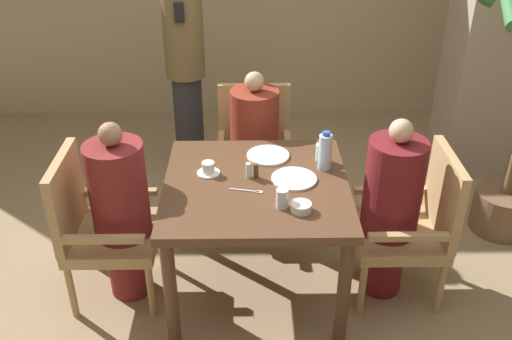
% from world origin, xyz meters
% --- Properties ---
extents(ground_plane, '(16.00, 16.00, 0.00)m').
position_xyz_m(ground_plane, '(0.00, 0.00, 0.00)').
color(ground_plane, '#9E8460').
extents(pillar_stone, '(0.50, 0.50, 2.70)m').
position_xyz_m(pillar_stone, '(1.76, 1.51, 1.35)').
color(pillar_stone, tan).
rests_on(pillar_stone, ground_plane).
extents(dining_table, '(1.00, 1.00, 0.75)m').
position_xyz_m(dining_table, '(0.00, 0.00, 0.64)').
color(dining_table, brown).
rests_on(dining_table, ground_plane).
extents(chair_left_side, '(0.51, 0.51, 0.90)m').
position_xyz_m(chair_left_side, '(-0.90, 0.00, 0.48)').
color(chair_left_side, tan).
rests_on(chair_left_side, ground_plane).
extents(diner_in_left_chair, '(0.32, 0.32, 1.11)m').
position_xyz_m(diner_in_left_chair, '(-0.75, 0.00, 0.57)').
color(diner_in_left_chair, maroon).
rests_on(diner_in_left_chair, ground_plane).
extents(chair_far_side, '(0.51, 0.51, 0.90)m').
position_xyz_m(chair_far_side, '(0.00, 0.89, 0.48)').
color(chair_far_side, tan).
rests_on(chair_far_side, ground_plane).
extents(diner_in_far_chair, '(0.32, 0.32, 1.10)m').
position_xyz_m(diner_in_far_chair, '(-0.00, 0.75, 0.56)').
color(diner_in_far_chair, maroon).
rests_on(diner_in_far_chair, ground_plane).
extents(chair_right_side, '(0.51, 0.51, 0.90)m').
position_xyz_m(chair_right_side, '(0.90, 0.00, 0.48)').
color(chair_right_side, tan).
rests_on(chair_right_side, ground_plane).
extents(diner_in_right_chair, '(0.32, 0.32, 1.12)m').
position_xyz_m(diner_in_right_chair, '(0.75, 0.00, 0.57)').
color(diner_in_right_chair, maroon).
rests_on(diner_in_right_chair, ground_plane).
extents(standing_host, '(0.29, 0.33, 1.73)m').
position_xyz_m(standing_host, '(-0.51, 1.45, 0.93)').
color(standing_host, '#2D2D33').
rests_on(standing_host, ground_plane).
extents(plate_main_left, '(0.25, 0.25, 0.01)m').
position_xyz_m(plate_main_left, '(0.21, 0.03, 0.75)').
color(plate_main_left, white).
rests_on(plate_main_left, dining_table).
extents(plate_main_right, '(0.25, 0.25, 0.01)m').
position_xyz_m(plate_main_right, '(0.07, 0.30, 0.75)').
color(plate_main_right, white).
rests_on(plate_main_right, dining_table).
extents(teacup_with_saucer, '(0.13, 0.13, 0.07)m').
position_xyz_m(teacup_with_saucer, '(-0.26, 0.10, 0.78)').
color(teacup_with_saucer, white).
rests_on(teacup_with_saucer, dining_table).
extents(bowl_small, '(0.11, 0.11, 0.04)m').
position_xyz_m(bowl_small, '(0.22, -0.27, 0.77)').
color(bowl_small, white).
rests_on(bowl_small, dining_table).
extents(water_bottle, '(0.07, 0.07, 0.23)m').
position_xyz_m(water_bottle, '(0.39, 0.15, 0.85)').
color(water_bottle, silver).
rests_on(water_bottle, dining_table).
extents(glass_tall_near, '(0.06, 0.06, 0.10)m').
position_xyz_m(glass_tall_near, '(0.13, -0.24, 0.80)').
color(glass_tall_near, silver).
rests_on(glass_tall_near, dining_table).
extents(glass_tall_mid, '(0.06, 0.06, 0.10)m').
position_xyz_m(glass_tall_mid, '(0.38, 0.24, 0.80)').
color(glass_tall_mid, silver).
rests_on(glass_tall_mid, dining_table).
extents(salt_shaker, '(0.03, 0.03, 0.09)m').
position_xyz_m(salt_shaker, '(-0.04, 0.06, 0.79)').
color(salt_shaker, white).
rests_on(salt_shaker, dining_table).
extents(pepper_shaker, '(0.03, 0.03, 0.08)m').
position_xyz_m(pepper_shaker, '(-0.00, 0.06, 0.79)').
color(pepper_shaker, '#4C3D2D').
rests_on(pepper_shaker, dining_table).
extents(fork_beside_plate, '(0.18, 0.05, 0.00)m').
position_xyz_m(fork_beside_plate, '(-0.03, -0.09, 0.75)').
color(fork_beside_plate, silver).
rests_on(fork_beside_plate, dining_table).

